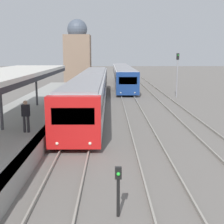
{
  "coord_description": "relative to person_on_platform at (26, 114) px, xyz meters",
  "views": [
    {
      "loc": [
        1.77,
        -4.15,
        4.87
      ],
      "look_at": [
        1.89,
        13.46,
        1.57
      ],
      "focal_mm": 50.0,
      "sensor_mm": 36.0,
      "label": 1
    }
  ],
  "objects": [
    {
      "name": "distant_domed_building",
      "position": [
        -0.93,
        36.15,
        3.05
      ],
      "size": [
        4.19,
        4.19,
        10.33
      ],
      "color": "#89705B",
      "rests_on": "ground_plane"
    },
    {
      "name": "signal_mast_far",
      "position": [
        11.87,
        19.31,
        1.3
      ],
      "size": [
        0.28,
        0.29,
        4.91
      ],
      "color": "gray",
      "rests_on": "ground_plane"
    },
    {
      "name": "train_near",
      "position": [
        2.54,
        14.14,
        -0.15
      ],
      "size": [
        2.69,
        30.41,
        2.97
      ],
      "color": "red",
      "rests_on": "ground_plane"
    },
    {
      "name": "platform_canopy",
      "position": [
        -1.4,
        0.57,
        1.98
      ],
      "size": [
        4.0,
        20.25,
        3.05
      ],
      "color": "beige",
      "rests_on": "station_platform"
    },
    {
      "name": "person_on_platform",
      "position": [
        0.0,
        0.0,
        0.0
      ],
      "size": [
        0.4,
        0.22,
        1.66
      ],
      "color": "#2D2D33",
      "rests_on": "station_platform"
    },
    {
      "name": "train_far",
      "position": [
        6.33,
        33.58,
        -0.16
      ],
      "size": [
        2.64,
        29.27,
        2.96
      ],
      "color": "navy",
      "rests_on": "ground_plane"
    },
    {
      "name": "signal_post_near",
      "position": [
        4.56,
        -6.99,
        -0.81
      ],
      "size": [
        0.2,
        0.21,
        1.58
      ],
      "color": "black",
      "rests_on": "ground_plane"
    }
  ]
}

